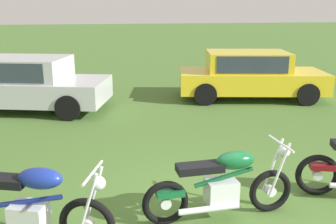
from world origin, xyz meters
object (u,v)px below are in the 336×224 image
motorcycle_green (222,185)px  car_silver (17,80)px  car_yellow (249,73)px  motorcycle_blue (28,208)px

motorcycle_green → car_silver: size_ratio=0.44×
car_yellow → motorcycle_green: bearing=-103.5°
motorcycle_blue → motorcycle_green: size_ratio=0.97×
motorcycle_blue → car_silver: car_silver is taller
motorcycle_blue → car_silver: size_ratio=0.43×
motorcycle_blue → car_yellow: car_yellow is taller
motorcycle_blue → car_silver: bearing=119.6°
car_silver → car_yellow: same height
motorcycle_green → car_yellow: bearing=62.5°
motorcycle_green → car_yellow: car_yellow is taller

